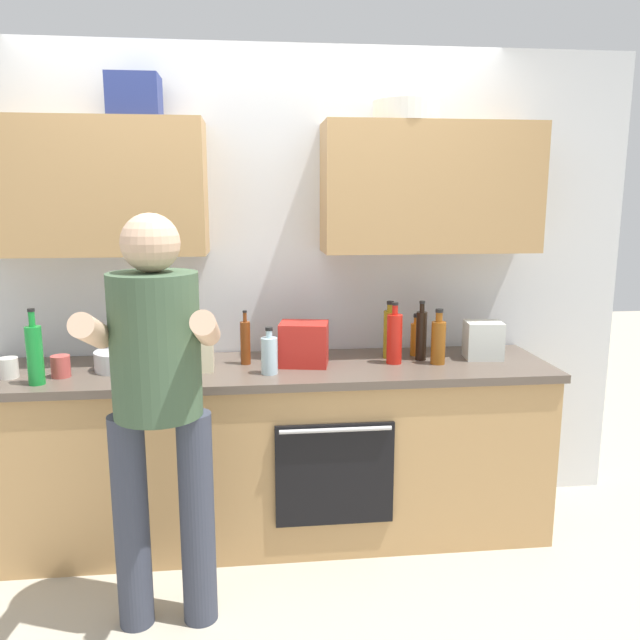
{
  "coord_description": "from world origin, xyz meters",
  "views": [
    {
      "loc": [
        -0.08,
        -3.04,
        1.72
      ],
      "look_at": [
        0.25,
        -0.1,
        1.15
      ],
      "focal_mm": 35.24,
      "sensor_mm": 36.0,
      "label": 1
    }
  ],
  "objects_px": {
    "mixing_bowl": "(122,360)",
    "grocery_bag_crisps": "(304,344)",
    "bottle_soda": "(35,354)",
    "bottle_soy": "(421,335)",
    "bottle_water": "(270,355)",
    "grocery_bag_produce": "(483,340)",
    "bottle_vinegar": "(245,342)",
    "bottle_syrup": "(438,341)",
    "cup_ceramic": "(61,366)",
    "cup_coffee": "(9,368)",
    "grocery_bag_rice": "(189,352)",
    "bottle_oil": "(390,333)",
    "bottle_hotsauce": "(394,338)",
    "person_standing": "(158,392)",
    "bottle_juice": "(417,338)"
  },
  "relations": [
    {
      "from": "grocery_bag_rice",
      "to": "mixing_bowl",
      "type": "bearing_deg",
      "value": 171.43
    },
    {
      "from": "bottle_water",
      "to": "grocery_bag_rice",
      "type": "xyz_separation_m",
      "value": [
        -0.39,
        0.11,
        -0.0
      ]
    },
    {
      "from": "bottle_vinegar",
      "to": "grocery_bag_crisps",
      "type": "relative_size",
      "value": 1.16
    },
    {
      "from": "bottle_soda",
      "to": "mixing_bowl",
      "type": "xyz_separation_m",
      "value": [
        0.33,
        0.22,
        -0.09
      ]
    },
    {
      "from": "grocery_bag_rice",
      "to": "cup_coffee",
      "type": "bearing_deg",
      "value": -176.97
    },
    {
      "from": "bottle_soda",
      "to": "cup_coffee",
      "type": "relative_size",
      "value": 3.62
    },
    {
      "from": "mixing_bowl",
      "to": "grocery_bag_rice",
      "type": "relative_size",
      "value": 1.12
    },
    {
      "from": "person_standing",
      "to": "bottle_water",
      "type": "bearing_deg",
      "value": 49.92
    },
    {
      "from": "bottle_juice",
      "to": "bottle_soda",
      "type": "height_order",
      "value": "bottle_soda"
    },
    {
      "from": "bottle_water",
      "to": "grocery_bag_produce",
      "type": "distance_m",
      "value": 1.13
    },
    {
      "from": "bottle_vinegar",
      "to": "grocery_bag_crisps",
      "type": "xyz_separation_m",
      "value": [
        0.29,
        -0.05,
        -0.01
      ]
    },
    {
      "from": "bottle_juice",
      "to": "grocery_bag_crisps",
      "type": "height_order",
      "value": "bottle_juice"
    },
    {
      "from": "bottle_oil",
      "to": "mixing_bowl",
      "type": "bearing_deg",
      "value": -176.5
    },
    {
      "from": "bottle_soda",
      "to": "bottle_soy",
      "type": "distance_m",
      "value": 1.85
    },
    {
      "from": "cup_ceramic",
      "to": "grocery_bag_crisps",
      "type": "xyz_separation_m",
      "value": [
        1.15,
        0.09,
        0.06
      ]
    },
    {
      "from": "bottle_soda",
      "to": "bottle_juice",
      "type": "bearing_deg",
      "value": 10.41
    },
    {
      "from": "cup_ceramic",
      "to": "cup_coffee",
      "type": "relative_size",
      "value": 1.07
    },
    {
      "from": "bottle_water",
      "to": "grocery_bag_crisps",
      "type": "height_order",
      "value": "bottle_water"
    },
    {
      "from": "bottle_hotsauce",
      "to": "grocery_bag_rice",
      "type": "distance_m",
      "value": 1.02
    },
    {
      "from": "bottle_soy",
      "to": "bottle_water",
      "type": "bearing_deg",
      "value": -167.14
    },
    {
      "from": "bottle_water",
      "to": "bottle_soda",
      "type": "relative_size",
      "value": 0.65
    },
    {
      "from": "cup_coffee",
      "to": "grocery_bag_rice",
      "type": "distance_m",
      "value": 0.83
    },
    {
      "from": "bottle_soda",
      "to": "grocery_bag_crisps",
      "type": "relative_size",
      "value": 1.47
    },
    {
      "from": "bottle_hotsauce",
      "to": "grocery_bag_rice",
      "type": "xyz_separation_m",
      "value": [
        -1.02,
        -0.02,
        -0.04
      ]
    },
    {
      "from": "grocery_bag_rice",
      "to": "bottle_syrup",
      "type": "bearing_deg",
      "value": -0.68
    },
    {
      "from": "mixing_bowl",
      "to": "grocery_bag_crisps",
      "type": "distance_m",
      "value": 0.9
    },
    {
      "from": "bottle_oil",
      "to": "grocery_bag_crisps",
      "type": "distance_m",
      "value": 0.47
    },
    {
      "from": "bottle_hotsauce",
      "to": "grocery_bag_rice",
      "type": "bearing_deg",
      "value": -178.89
    },
    {
      "from": "cup_ceramic",
      "to": "bottle_soy",
      "type": "bearing_deg",
      "value": 4.18
    },
    {
      "from": "mixing_bowl",
      "to": "grocery_bag_crisps",
      "type": "bearing_deg",
      "value": -0.89
    },
    {
      "from": "bottle_syrup",
      "to": "cup_coffee",
      "type": "relative_size",
      "value": 2.95
    },
    {
      "from": "bottle_soy",
      "to": "bottle_vinegar",
      "type": "bearing_deg",
      "value": 179.14
    },
    {
      "from": "bottle_syrup",
      "to": "cup_coffee",
      "type": "bearing_deg",
      "value": -179.2
    },
    {
      "from": "bottle_hotsauce",
      "to": "bottle_juice",
      "type": "height_order",
      "value": "bottle_hotsauce"
    },
    {
      "from": "bottle_syrup",
      "to": "bottle_soda",
      "type": "distance_m",
      "value": 1.91
    },
    {
      "from": "bottle_vinegar",
      "to": "cup_ceramic",
      "type": "relative_size",
      "value": 2.68
    },
    {
      "from": "grocery_bag_produce",
      "to": "bottle_syrup",
      "type": "bearing_deg",
      "value": -162.69
    },
    {
      "from": "bottle_water",
      "to": "mixing_bowl",
      "type": "bearing_deg",
      "value": 167.72
    },
    {
      "from": "bottle_vinegar",
      "to": "cup_ceramic",
      "type": "bearing_deg",
      "value": -170.59
    },
    {
      "from": "bottle_oil",
      "to": "bottle_water",
      "type": "bearing_deg",
      "value": -159.35
    },
    {
      "from": "mixing_bowl",
      "to": "bottle_soy",
      "type": "bearing_deg",
      "value": 0.89
    },
    {
      "from": "bottle_syrup",
      "to": "bottle_water",
      "type": "xyz_separation_m",
      "value": [
        -0.85,
        -0.09,
        -0.03
      ]
    },
    {
      "from": "grocery_bag_produce",
      "to": "grocery_bag_crisps",
      "type": "height_order",
      "value": "grocery_bag_crisps"
    },
    {
      "from": "bottle_oil",
      "to": "bottle_soy",
      "type": "bearing_deg",
      "value": -21.28
    },
    {
      "from": "bottle_water",
      "to": "grocery_bag_rice",
      "type": "bearing_deg",
      "value": 164.62
    },
    {
      "from": "bottle_hotsauce",
      "to": "bottle_water",
      "type": "relative_size",
      "value": 1.39
    },
    {
      "from": "grocery_bag_produce",
      "to": "bottle_water",
      "type": "bearing_deg",
      "value": -171.11
    },
    {
      "from": "bottle_soda",
      "to": "grocery_bag_rice",
      "type": "height_order",
      "value": "bottle_soda"
    },
    {
      "from": "cup_coffee",
      "to": "grocery_bag_rice",
      "type": "xyz_separation_m",
      "value": [
        0.83,
        0.04,
        0.05
      ]
    },
    {
      "from": "bottle_hotsauce",
      "to": "mixing_bowl",
      "type": "bearing_deg",
      "value": 178.72
    }
  ]
}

